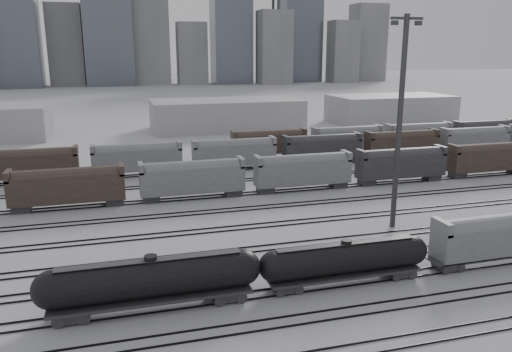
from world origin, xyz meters
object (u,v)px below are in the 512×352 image
object	(u,v)px
tank_car_a	(152,280)
hopper_car_a	(498,234)
light_mast_c	(400,119)
tank_car_b	(346,260)

from	to	relation	value
tank_car_a	hopper_car_a	distance (m)	34.07
light_mast_c	tank_car_b	bearing A→B (deg)	-134.79
tank_car_a	hopper_car_a	xyz separation A→B (m)	(34.07, 0.00, 0.44)
tank_car_a	light_mast_c	size ratio (longest dim) A/B	0.74
tank_car_a	light_mast_c	distance (m)	33.92
tank_car_a	light_mast_c	world-z (taller)	light_mast_c
tank_car_b	light_mast_c	size ratio (longest dim) A/B	0.67
tank_car_b	light_mast_c	xyz separation A→B (m)	(12.32, 12.41, 10.83)
hopper_car_a	light_mast_c	distance (m)	16.58
tank_car_a	light_mast_c	xyz separation A→B (m)	(29.76, 12.41, 10.55)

